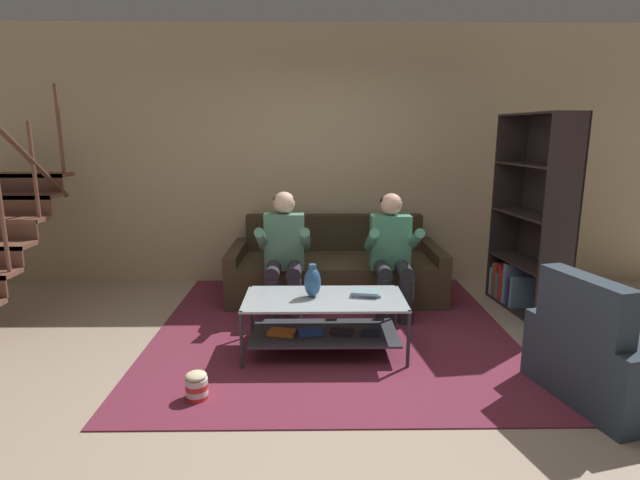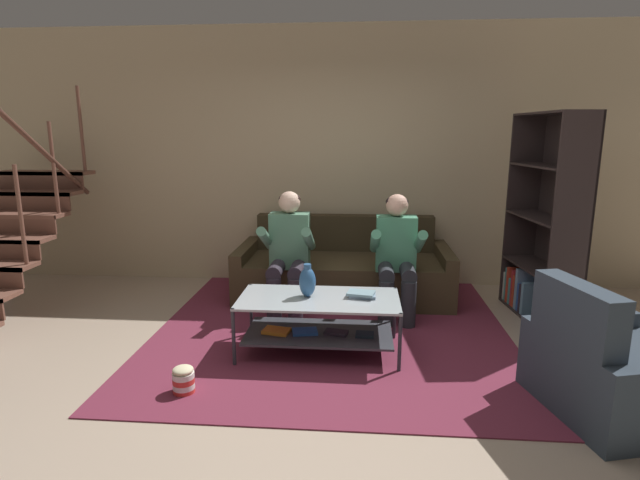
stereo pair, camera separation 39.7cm
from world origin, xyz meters
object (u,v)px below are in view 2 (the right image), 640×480
Objects in this scene: coffee_table at (318,316)px; popcorn_tub at (184,380)px; book_stack at (362,294)px; person_seated_right at (396,252)px; armchair at (614,372)px; vase at (307,281)px; couch at (344,271)px; bookshelf at (544,239)px; person_seated_left at (288,249)px.

popcorn_tub is at bearing -139.60° from coffee_table.
coffee_table is at bearing -173.02° from book_stack.
person_seated_right is 2.06m from armchair.
coffee_table is 5.40× the size of book_stack.
armchair reaches higher than vase.
bookshelf is (1.91, -0.40, 0.48)m from couch.
armchair is at bearing -34.86° from person_seated_left.
person_seated_right is at bearing 46.24° from popcorn_tub.
person_seated_right is 2.27m from popcorn_tub.
bookshelf is at bearing 85.33° from armchair.
person_seated_right is 0.61× the size of bookshelf.
person_seated_right reaches higher than couch.
bookshelf is (2.16, 1.01, 0.17)m from vase.
couch is at bearing 97.73° from book_stack.
person_seated_left is at bearing 179.91° from person_seated_right.
person_seated_left reaches higher than person_seated_right.
person_seated_left reaches higher than couch.
couch is 2.40m from popcorn_tub.
coffee_table is 1.15m from popcorn_tub.
couch is at bearing 64.98° from popcorn_tub.
coffee_table is (-0.15, -1.43, 0.03)m from couch.
vase is 1.18m from popcorn_tub.
book_stack is (0.19, -1.39, 0.21)m from couch.
couch is 2.08× the size of armchair.
couch is 2.01m from bookshelf.
coffee_table is at bearing 159.27° from armchair.
book_stack is (0.34, 0.04, 0.18)m from coffee_table.
person_seated_right reaches higher than vase.
popcorn_tub is at bearing -148.86° from bookshelf.
book_stack is 1.48m from popcorn_tub.
bookshelf is at bearing 29.97° from book_stack.
popcorn_tub is (-1.52, -1.59, -0.54)m from person_seated_right.
vase is at bearing -154.86° from bookshelf.
couch is at bearing 80.27° from vase.
person_seated_left reaches higher than vase.
couch reaches higher than coffee_table.
couch is 0.85m from person_seated_right.
couch reaches higher than book_stack.
popcorn_tub is (-2.78, -0.00, -0.17)m from armchair.
bookshelf reaches higher than person_seated_left.
person_seated_left is 1.09m from book_stack.
bookshelf is (1.40, 0.17, 0.11)m from person_seated_right.
person_seated_left is 1.01× the size of person_seated_right.
person_seated_left is 1.10× the size of armchair.
person_seated_right is at bearing 52.28° from coffee_table.
person_seated_right reaches higher than book_stack.
person_seated_left is at bearing -132.02° from couch.
couch is 1.46m from vase.
armchair is (1.77, -2.16, -0.01)m from couch.
person_seated_right is at bearing 128.31° from armchair.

